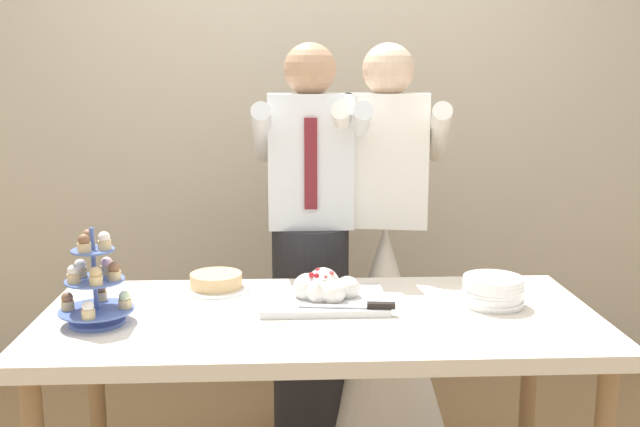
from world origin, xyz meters
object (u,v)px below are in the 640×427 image
Objects in this scene: cupcake_stand at (95,287)px; plate_stack at (493,291)px; main_cake_tray at (324,292)px; person_bride at (384,302)px; dessert_table at (319,335)px; round_cake at (216,282)px; person_groom at (310,266)px.

plate_stack is at bearing 5.42° from cupcake_stand.
person_bride reaches higher than main_cake_tray.
dessert_table is at bearing 5.50° from cupcake_stand.
round_cake is at bearing 154.74° from main_cake_tray.
person_groom is at bearing 90.58° from dessert_table.
cupcake_stand reaches higher than plate_stack.
person_groom is (0.69, 0.74, -0.15)m from cupcake_stand.
person_groom is at bearing -178.18° from person_bride.
plate_stack is at bearing -46.57° from person_groom.
person_bride reaches higher than dessert_table.
dessert_table is at bearing -89.42° from person_groom.
main_cake_tray is at bearing 78.94° from dessert_table.
cupcake_stand is 0.49m from round_cake.
main_cake_tray is at bearing 175.86° from plate_stack.
dessert_table is at bearing -114.09° from person_bride.
plate_stack is 0.12× the size of person_groom.
cupcake_stand is 1.29m from person_bride.
main_cake_tray reaches higher than dessert_table.
round_cake is at bearing 142.72° from dessert_table.
round_cake is (0.34, 0.34, -0.09)m from cupcake_stand.
cupcake_stand reaches higher than dessert_table.
cupcake_stand is 1.02m from person_groom.
plate_stack is 0.97m from round_cake.
cupcake_stand is at bearing -174.58° from plate_stack.
plate_stack is (1.28, 0.12, -0.07)m from cupcake_stand.
plate_stack is 0.86m from person_groom.
round_cake is 0.54m from person_groom.
person_bride reaches higher than plate_stack.
main_cake_tray is 0.26× the size of person_groom.
main_cake_tray is (0.02, 0.10, 0.11)m from dessert_table.
plate_stack is 0.86× the size of round_cake.
round_cake is (-0.94, 0.22, -0.02)m from plate_stack.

